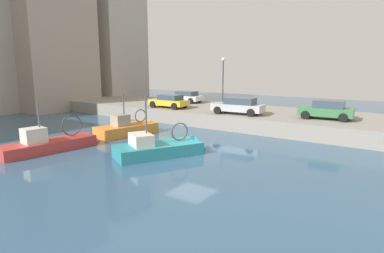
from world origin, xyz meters
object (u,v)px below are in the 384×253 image
(parked_car_green, at_px, (327,110))
(parked_car_yellow, at_px, (169,101))
(fishing_boat_red, at_px, (55,148))
(parked_car_white, at_px, (186,97))
(quay_streetlamp, at_px, (223,73))
(parked_car_silver, at_px, (238,106))
(fishing_boat_orange, at_px, (131,133))
(fishing_boat_teal, at_px, (165,153))

(parked_car_green, height_order, parked_car_yellow, parked_car_green)
(fishing_boat_red, height_order, parked_car_yellow, fishing_boat_red)
(parked_car_white, height_order, quay_streetlamp, quay_streetlamp)
(parked_car_silver, xyz_separation_m, quay_streetlamp, (4.21, 3.90, 2.54))
(parked_car_yellow, distance_m, parked_car_white, 4.91)
(fishing_boat_orange, distance_m, parked_car_silver, 9.13)
(fishing_boat_teal, distance_m, quay_streetlamp, 15.41)
(fishing_boat_red, xyz_separation_m, quay_streetlamp, (17.27, -2.23, 4.34))
(fishing_boat_teal, bearing_deg, parked_car_green, -29.30)
(parked_car_white, bearing_deg, fishing_boat_orange, -164.73)
(parked_car_yellow, xyz_separation_m, parked_car_white, (4.69, 1.45, -0.00))
(parked_car_yellow, relative_size, parked_car_white, 1.00)
(parked_car_silver, relative_size, parked_car_white, 1.14)
(fishing_boat_teal, xyz_separation_m, quay_streetlamp, (14.19, 4.13, 4.36))
(fishing_boat_red, height_order, parked_car_white, fishing_boat_red)
(fishing_boat_orange, xyz_separation_m, fishing_boat_red, (-6.15, 0.45, 0.02))
(fishing_boat_orange, relative_size, parked_car_green, 1.44)
(fishing_boat_red, relative_size, fishing_boat_teal, 1.09)
(fishing_boat_red, relative_size, parked_car_green, 1.66)
(parked_car_yellow, relative_size, quay_streetlamp, 0.81)
(fishing_boat_teal, bearing_deg, parked_car_white, 31.87)
(fishing_boat_orange, xyz_separation_m, parked_car_white, (11.52, 3.15, 1.76))
(parked_car_silver, bearing_deg, parked_car_green, -77.49)
(parked_car_green, bearing_deg, parked_car_white, 78.58)
(parked_car_silver, height_order, quay_streetlamp, quay_streetlamp)
(fishing_boat_orange, relative_size, parked_car_yellow, 1.46)
(parked_car_green, bearing_deg, parked_car_silver, 102.51)
(fishing_boat_red, relative_size, parked_car_silver, 1.48)
(parked_car_yellow, relative_size, parked_car_silver, 0.88)
(fishing_boat_orange, height_order, parked_car_white, fishing_boat_orange)
(parked_car_yellow, bearing_deg, parked_car_white, 17.19)
(fishing_boat_teal, height_order, quay_streetlamp, quay_streetlamp)
(fishing_boat_red, bearing_deg, fishing_boat_orange, -4.15)
(parked_car_white, relative_size, quay_streetlamp, 0.81)
(parked_car_green, bearing_deg, parked_car_yellow, 96.36)
(fishing_boat_orange, xyz_separation_m, parked_car_silver, (6.91, -5.68, 1.81))
(fishing_boat_orange, bearing_deg, fishing_boat_red, 175.85)
(fishing_boat_teal, distance_m, parked_car_green, 13.26)
(fishing_boat_red, bearing_deg, quay_streetlamp, -7.37)
(fishing_boat_teal, relative_size, parked_car_yellow, 1.54)
(fishing_boat_teal, distance_m, parked_car_white, 17.26)
(parked_car_green, relative_size, quay_streetlamp, 0.82)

